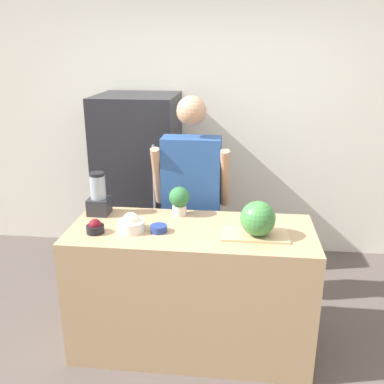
{
  "coord_description": "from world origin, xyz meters",
  "views": [
    {
      "loc": [
        0.3,
        -2.28,
        2.09
      ],
      "look_at": [
        0.0,
        0.38,
        1.17
      ],
      "focal_mm": 40.0,
      "sensor_mm": 36.0,
      "label": 1
    }
  ],
  "objects_px": {
    "bowl_small_blue": "(159,229)",
    "person": "(191,203)",
    "watermelon": "(258,219)",
    "bowl_cherries": "(95,227)",
    "potted_plant": "(179,199)",
    "blender": "(99,197)",
    "refrigerator": "(140,182)",
    "bowl_cream": "(131,224)"
  },
  "relations": [
    {
      "from": "refrigerator",
      "to": "blender",
      "type": "distance_m",
      "value": 1.08
    },
    {
      "from": "blender",
      "to": "watermelon",
      "type": "bearing_deg",
      "value": -13.6
    },
    {
      "from": "person",
      "to": "blender",
      "type": "xyz_separation_m",
      "value": [
        -0.63,
        -0.38,
        0.16
      ]
    },
    {
      "from": "potted_plant",
      "to": "blender",
      "type": "bearing_deg",
      "value": -175.74
    },
    {
      "from": "watermelon",
      "to": "bowl_small_blue",
      "type": "relative_size",
      "value": 2.04
    },
    {
      "from": "potted_plant",
      "to": "person",
      "type": "bearing_deg",
      "value": 81.57
    },
    {
      "from": "watermelon",
      "to": "bowl_small_blue",
      "type": "xyz_separation_m",
      "value": [
        -0.64,
        0.01,
        -0.1
      ]
    },
    {
      "from": "watermelon",
      "to": "bowl_cherries",
      "type": "xyz_separation_m",
      "value": [
        -1.06,
        -0.05,
        -0.09
      ]
    },
    {
      "from": "refrigerator",
      "to": "bowl_cream",
      "type": "bearing_deg",
      "value": -79.23
    },
    {
      "from": "watermelon",
      "to": "potted_plant",
      "type": "relative_size",
      "value": 1.06
    },
    {
      "from": "refrigerator",
      "to": "bowl_cream",
      "type": "height_order",
      "value": "refrigerator"
    },
    {
      "from": "bowl_cream",
      "to": "refrigerator",
      "type": "bearing_deg",
      "value": 100.77
    },
    {
      "from": "bowl_cherries",
      "to": "bowl_cream",
      "type": "height_order",
      "value": "bowl_cream"
    },
    {
      "from": "blender",
      "to": "potted_plant",
      "type": "bearing_deg",
      "value": 4.26
    },
    {
      "from": "bowl_cherries",
      "to": "potted_plant",
      "type": "relative_size",
      "value": 0.55
    },
    {
      "from": "bowl_cherries",
      "to": "bowl_cream",
      "type": "xyz_separation_m",
      "value": [
        0.23,
        0.05,
        0.01
      ]
    },
    {
      "from": "watermelon",
      "to": "bowl_cherries",
      "type": "bearing_deg",
      "value": -177.03
    },
    {
      "from": "person",
      "to": "bowl_cherries",
      "type": "xyz_separation_m",
      "value": [
        -0.56,
        -0.71,
        0.07
      ]
    },
    {
      "from": "refrigerator",
      "to": "watermelon",
      "type": "bearing_deg",
      "value": -50.96
    },
    {
      "from": "person",
      "to": "bowl_cherries",
      "type": "relative_size",
      "value": 14.89
    },
    {
      "from": "person",
      "to": "watermelon",
      "type": "height_order",
      "value": "person"
    },
    {
      "from": "bowl_cherries",
      "to": "blender",
      "type": "xyz_separation_m",
      "value": [
        -0.08,
        0.33,
        0.09
      ]
    },
    {
      "from": "refrigerator",
      "to": "watermelon",
      "type": "relative_size",
      "value": 7.37
    },
    {
      "from": "bowl_small_blue",
      "to": "person",
      "type": "bearing_deg",
      "value": 77.34
    },
    {
      "from": "person",
      "to": "bowl_cream",
      "type": "xyz_separation_m",
      "value": [
        -0.33,
        -0.65,
        0.08
      ]
    },
    {
      "from": "blender",
      "to": "potted_plant",
      "type": "distance_m",
      "value": 0.59
    },
    {
      "from": "refrigerator",
      "to": "watermelon",
      "type": "height_order",
      "value": "refrigerator"
    },
    {
      "from": "refrigerator",
      "to": "bowl_small_blue",
      "type": "height_order",
      "value": "refrigerator"
    },
    {
      "from": "bowl_small_blue",
      "to": "potted_plant",
      "type": "xyz_separation_m",
      "value": [
        0.1,
        0.31,
        0.1
      ]
    },
    {
      "from": "refrigerator",
      "to": "blender",
      "type": "relative_size",
      "value": 5.3
    },
    {
      "from": "blender",
      "to": "refrigerator",
      "type": "bearing_deg",
      "value": 87.2
    },
    {
      "from": "person",
      "to": "watermelon",
      "type": "xyz_separation_m",
      "value": [
        0.5,
        -0.65,
        0.16
      ]
    },
    {
      "from": "person",
      "to": "potted_plant",
      "type": "xyz_separation_m",
      "value": [
        -0.05,
        -0.33,
        0.15
      ]
    },
    {
      "from": "bowl_cream",
      "to": "potted_plant",
      "type": "bearing_deg",
      "value": 48.82
    },
    {
      "from": "person",
      "to": "bowl_small_blue",
      "type": "distance_m",
      "value": 0.66
    },
    {
      "from": "bowl_cream",
      "to": "blender",
      "type": "distance_m",
      "value": 0.42
    },
    {
      "from": "refrigerator",
      "to": "bowl_cherries",
      "type": "bearing_deg",
      "value": -88.94
    },
    {
      "from": "bowl_cream",
      "to": "blender",
      "type": "bearing_deg",
      "value": 138.01
    },
    {
      "from": "bowl_small_blue",
      "to": "blender",
      "type": "height_order",
      "value": "blender"
    },
    {
      "from": "refrigerator",
      "to": "bowl_small_blue",
      "type": "bearing_deg",
      "value": -71.76
    },
    {
      "from": "refrigerator",
      "to": "bowl_small_blue",
      "type": "relative_size",
      "value": 15.05
    },
    {
      "from": "watermelon",
      "to": "bowl_cherries",
      "type": "distance_m",
      "value": 1.06
    }
  ]
}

